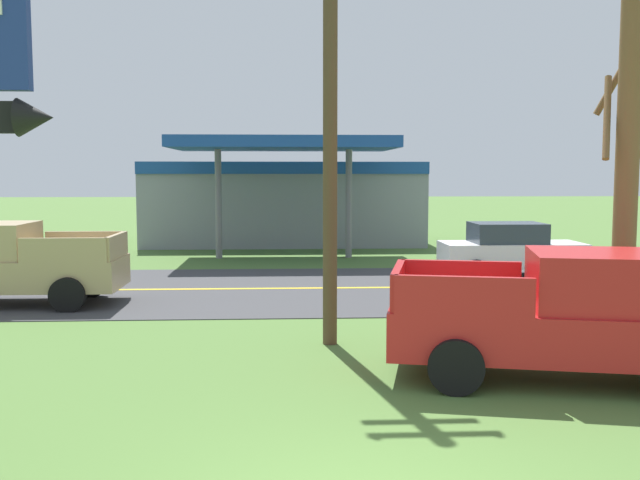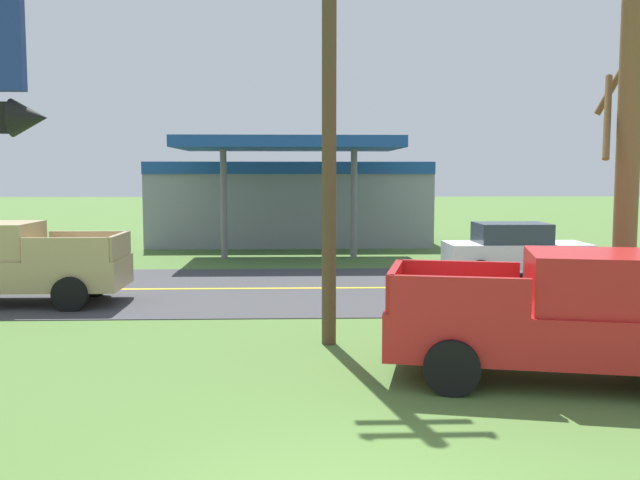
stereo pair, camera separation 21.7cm
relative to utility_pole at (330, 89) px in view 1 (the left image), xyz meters
The scene contains 8 objects.
road_asphalt 7.77m from the utility_pole, 91.08° to the left, with size 140.00×8.00×0.02m, color #3D3D3F.
road_centre_line 7.76m from the utility_pole, 91.08° to the left, with size 126.00×0.20×0.01m, color gold.
utility_pole is the anchor object (origin of this frame).
bare_tree 5.26m from the utility_pole, ahead, with size 2.06×2.17×7.83m.
gas_station 19.32m from the utility_pole, 92.46° to the left, with size 12.00×11.50×4.40m.
pickup_red_parked_on_lawn 5.61m from the utility_pole, 36.18° to the right, with size 5.50×3.07×1.96m.
pickup_tan_on_road 9.27m from the utility_pole, 150.07° to the left, with size 5.20×2.24×1.96m.
car_white_near_lane 10.88m from the utility_pole, 53.94° to the left, with size 4.20×2.00×1.64m.
Camera 1 is at (-0.72, -6.10, 3.12)m, focal length 40.06 mm.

